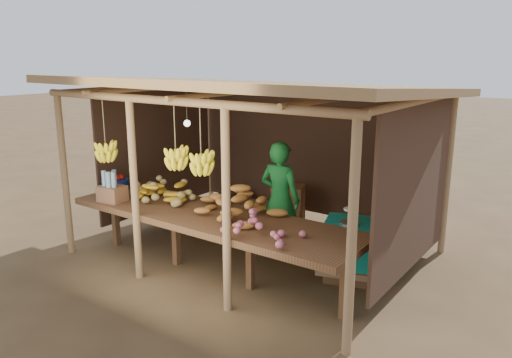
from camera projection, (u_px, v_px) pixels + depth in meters
The scene contains 13 objects.
ground at pixel (256, 252), 6.97m from camera, with size 60.00×60.00×0.00m, color brown.
stall_structure at pixel (251, 115), 6.52m from camera, with size 4.70×3.50×2.43m.
counter at pixel (210, 219), 6.04m from camera, with size 3.90×1.05×0.80m.
potato_heap at pixel (158, 186), 6.63m from camera, with size 1.03×0.62×0.37m, color tan, non-canonical shape.
sweet_potato_heap at pixel (225, 201), 5.93m from camera, with size 1.10×0.66×0.36m, color #B4722E, non-canonical shape.
onion_heap at pixel (259, 222), 5.22m from camera, with size 0.81×0.49×0.36m, color #B7596B, non-canonical shape.
banana_pile at pixel (163, 187), 6.58m from camera, with size 0.68×0.41×0.35m, color gold, non-canonical shape.
tomato_basin at pixel (115, 183), 7.18m from camera, with size 0.38×0.38×0.20m.
bottle_box at pixel (112, 190), 6.53m from camera, with size 0.36×0.30×0.41m.
vendor at pixel (280, 199), 6.68m from camera, with size 0.58×0.38×1.58m, color #1A7931.
tarp_crate at pixel (356, 249), 6.08m from camera, with size 0.94×0.87×0.92m.
carton_stack at pixel (279, 211), 7.74m from camera, with size 1.06×0.50×0.74m.
burlap_sacks at pixel (236, 201), 8.59m from camera, with size 0.76×0.40×0.54m.
Camera 1 is at (3.80, -5.30, 2.67)m, focal length 35.00 mm.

